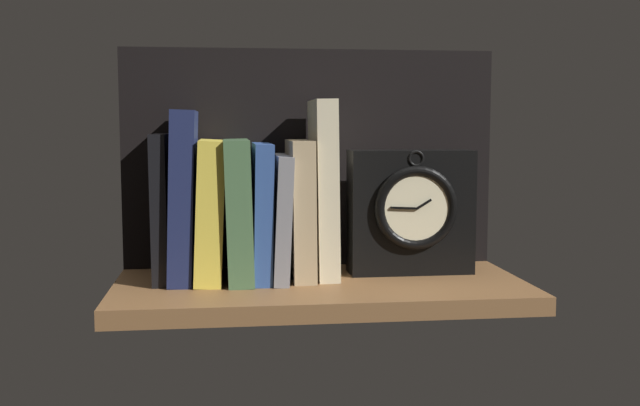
% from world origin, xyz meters
% --- Properties ---
extents(ground_plane, '(0.58, 0.27, 0.03)m').
position_xyz_m(ground_plane, '(0.00, 0.00, -0.01)').
color(ground_plane, brown).
extents(back_panel, '(0.58, 0.01, 0.34)m').
position_xyz_m(back_panel, '(0.00, 0.13, 0.17)').
color(back_panel, black).
rests_on(back_panel, ground_plane).
extents(book_black_skeptic, '(0.02, 0.12, 0.21)m').
position_xyz_m(book_black_skeptic, '(-0.22, 0.04, 0.10)').
color(book_black_skeptic, black).
rests_on(book_black_skeptic, ground_plane).
extents(book_navy_bierce, '(0.04, 0.14, 0.24)m').
position_xyz_m(book_navy_bierce, '(-0.19, 0.04, 0.12)').
color(book_navy_bierce, '#192147').
rests_on(book_navy_bierce, ground_plane).
extents(book_yellow_seinlanguage, '(0.05, 0.15, 0.20)m').
position_xyz_m(book_yellow_seinlanguage, '(-0.15, 0.04, 0.10)').
color(book_yellow_seinlanguage, gold).
rests_on(book_yellow_seinlanguage, ground_plane).
extents(book_green_romantic, '(0.04, 0.17, 0.20)m').
position_xyz_m(book_green_romantic, '(-0.11, 0.04, 0.10)').
color(book_green_romantic, '#476B44').
rests_on(book_green_romantic, ground_plane).
extents(book_blue_modern, '(0.03, 0.15, 0.20)m').
position_xyz_m(book_blue_modern, '(-0.08, 0.04, 0.10)').
color(book_blue_modern, '#2D4C8E').
rests_on(book_blue_modern, ground_plane).
extents(book_gray_chess, '(0.03, 0.16, 0.18)m').
position_xyz_m(book_gray_chess, '(-0.05, 0.04, 0.09)').
color(book_gray_chess, gray).
rests_on(book_gray_chess, ground_plane).
extents(book_tan_shortstories, '(0.03, 0.14, 0.20)m').
position_xyz_m(book_tan_shortstories, '(-0.02, 0.04, 0.10)').
color(book_tan_shortstories, tan).
rests_on(book_tan_shortstories, ground_plane).
extents(book_cream_twain, '(0.03, 0.12, 0.26)m').
position_xyz_m(book_cream_twain, '(0.01, 0.04, 0.13)').
color(book_cream_twain, beige).
rests_on(book_cream_twain, ground_plane).
extents(framed_clock, '(0.18, 0.07, 0.18)m').
position_xyz_m(framed_clock, '(0.14, 0.05, 0.09)').
color(framed_clock, black).
rests_on(framed_clock, ground_plane).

